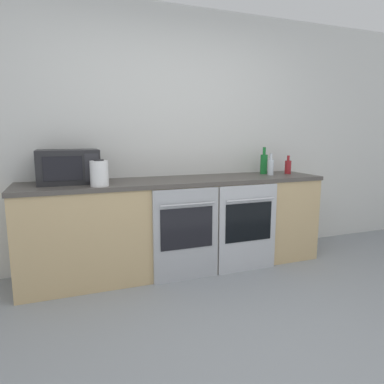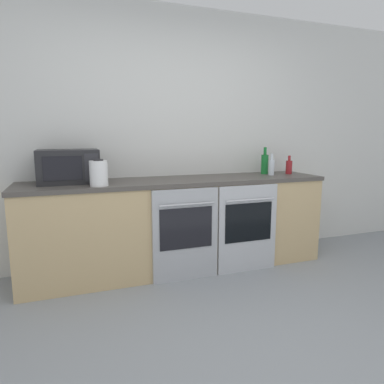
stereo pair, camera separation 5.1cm
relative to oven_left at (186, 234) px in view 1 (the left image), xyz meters
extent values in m
plane|color=gray|center=(0.03, -1.31, -0.43)|extent=(16.00, 16.00, 0.00)
cube|color=silver|center=(0.03, 0.66, 0.87)|extent=(10.00, 0.06, 2.60)
cube|color=tan|center=(0.03, 0.32, -0.01)|extent=(2.94, 0.61, 0.86)
cube|color=#4C4742|center=(0.03, 0.32, 0.44)|extent=(2.96, 0.63, 0.04)
cube|color=#A8AAAF|center=(0.00, 0.00, -0.01)|extent=(0.62, 0.03, 0.85)
cube|color=black|center=(0.00, -0.02, 0.06)|extent=(0.49, 0.01, 0.38)
cylinder|color=#A8AAAF|center=(0.00, -0.04, 0.28)|extent=(0.51, 0.02, 0.02)
cube|color=#B7BABF|center=(0.63, 0.00, -0.01)|extent=(0.62, 0.03, 0.85)
cube|color=black|center=(0.63, -0.02, 0.06)|extent=(0.49, 0.01, 0.38)
cylinder|color=#B7BABF|center=(0.63, -0.04, 0.28)|extent=(0.51, 0.02, 0.02)
cube|color=#232326|center=(-0.96, 0.40, 0.61)|extent=(0.52, 0.35, 0.30)
cube|color=black|center=(-1.01, 0.22, 0.61)|extent=(0.31, 0.01, 0.20)
cube|color=#2D2D33|center=(-0.78, 0.22, 0.61)|extent=(0.11, 0.01, 0.24)
cylinder|color=silver|center=(1.07, 0.31, 0.55)|extent=(0.06, 0.06, 0.17)
cylinder|color=silver|center=(1.07, 0.31, 0.66)|extent=(0.03, 0.03, 0.06)
cylinder|color=#19722D|center=(1.07, 0.44, 0.57)|extent=(0.08, 0.08, 0.21)
cylinder|color=#19722D|center=(1.07, 0.44, 0.72)|extent=(0.03, 0.03, 0.08)
cylinder|color=maroon|center=(1.32, 0.35, 0.54)|extent=(0.07, 0.07, 0.15)
cylinder|color=maroon|center=(1.32, 0.35, 0.64)|extent=(0.03, 0.03, 0.06)
cylinder|color=white|center=(-0.73, 0.11, 0.57)|extent=(0.15, 0.15, 0.21)
cylinder|color=#262628|center=(-0.73, 0.11, 0.68)|extent=(0.08, 0.08, 0.01)
camera|label=1|loc=(-1.00, -2.81, 0.89)|focal=32.00mm
camera|label=2|loc=(-0.96, -2.83, 0.89)|focal=32.00mm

